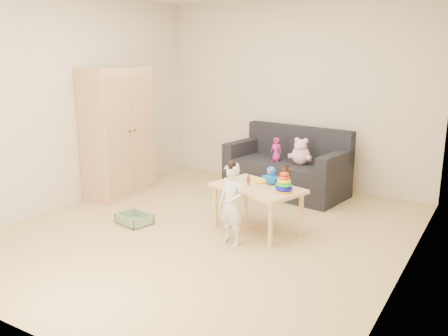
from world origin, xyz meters
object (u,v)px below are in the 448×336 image
Objects in this scene: play_table at (257,208)px; toddler at (231,205)px; sofa at (286,177)px; wardrobe at (118,133)px.

play_table is 1.15× the size of toddler.
play_table reaches higher than sofa.
play_table is (0.31, -1.44, 0.02)m from sofa.
wardrobe is at bearing 174.10° from toddler.
sofa is at bearing 32.48° from wardrobe.
sofa is 1.70× the size of play_table.
wardrobe is 1.80× the size of play_table.
toddler is (-0.04, -0.47, 0.16)m from play_table.
wardrobe reaches higher than sofa.
sofa is 1.95× the size of toddler.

